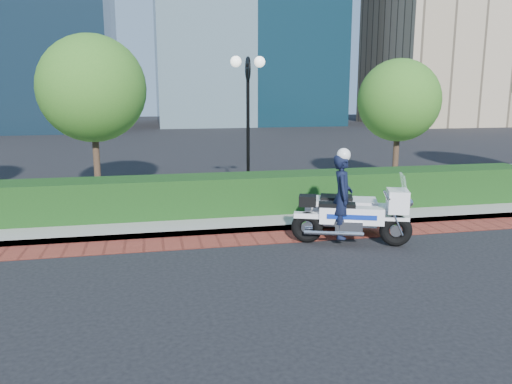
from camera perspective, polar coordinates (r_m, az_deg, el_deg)
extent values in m
plane|color=black|center=(10.16, -0.82, -7.90)|extent=(120.00, 120.00, 0.00)
cube|color=maroon|center=(11.56, -2.26, -5.45)|extent=(60.00, 1.00, 0.01)
cube|color=gray|center=(15.86, -4.99, -0.56)|extent=(60.00, 8.00, 0.15)
cube|color=black|center=(13.41, -3.79, -0.25)|extent=(18.00, 1.20, 1.00)
cylinder|color=black|center=(15.19, -0.89, -0.18)|extent=(0.30, 0.30, 0.30)
cylinder|color=black|center=(14.93, -0.92, 6.79)|extent=(0.10, 0.10, 3.70)
cylinder|color=black|center=(14.89, -0.94, 13.90)|extent=(0.04, 0.70, 0.70)
sphere|color=white|center=(14.84, -2.31, 14.68)|extent=(0.32, 0.32, 0.32)
sphere|color=white|center=(14.97, 0.42, 14.66)|extent=(0.32, 0.32, 0.32)
cylinder|color=#332319|center=(16.13, -17.74, 3.33)|extent=(0.20, 0.20, 2.17)
sphere|color=#1A5816|center=(15.99, -18.23, 11.17)|extent=(3.20, 3.20, 3.20)
cylinder|color=#332319|center=(18.10, 15.67, 3.88)|extent=(0.20, 0.20, 1.92)
sphere|color=#1A5816|center=(17.96, 16.01, 10.04)|extent=(2.80, 2.80, 2.80)
torus|color=black|center=(11.31, 5.85, -4.03)|extent=(0.74, 0.45, 0.71)
torus|color=black|center=(11.41, 15.69, -4.27)|extent=(0.74, 0.45, 0.71)
cube|color=white|center=(11.24, 10.85, -2.62)|extent=(1.44, 0.81, 0.37)
cube|color=silver|center=(11.30, 10.53, -3.89)|extent=(0.71, 0.61, 0.30)
cube|color=white|center=(11.25, 15.87, -0.98)|extent=(0.61, 0.71, 0.49)
cube|color=silver|center=(11.19, 16.53, 0.90)|extent=(0.31, 0.55, 0.43)
cube|color=black|center=(11.18, 9.23, -1.50)|extent=(0.87, 0.58, 0.11)
cube|color=black|center=(11.17, 5.92, -0.98)|extent=(0.47, 0.46, 0.24)
cube|color=white|center=(12.16, 9.63, -2.14)|extent=(1.83, 1.29, 0.59)
cube|color=black|center=(12.08, 9.17, -0.63)|extent=(0.90, 0.77, 0.09)
torus|color=black|center=(12.72, 9.05, -2.77)|extent=(0.57, 0.35, 0.54)
imported|color=black|center=(11.14, 9.82, -0.48)|extent=(0.65, 0.79, 1.86)
sphere|color=white|center=(10.99, 9.98, 4.17)|extent=(0.30, 0.30, 0.30)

